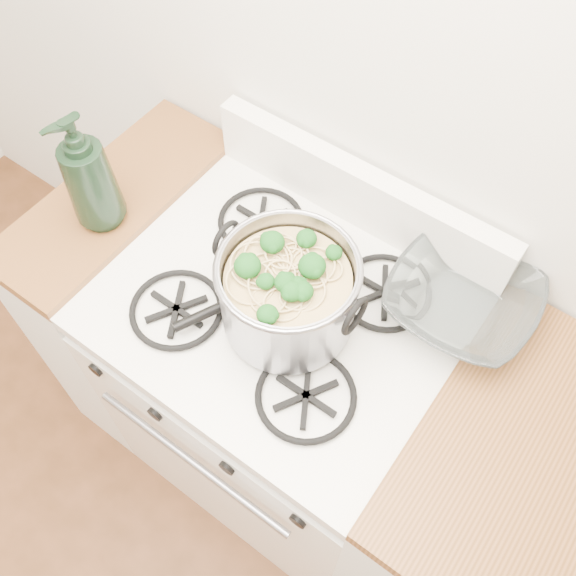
{
  "coord_description": "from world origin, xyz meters",
  "views": [
    {
      "loc": [
        0.44,
        0.68,
        2.09
      ],
      "look_at": [
        0.04,
        1.24,
        1.03
      ],
      "focal_mm": 40.0,
      "sensor_mm": 36.0,
      "label": 1
    }
  ],
  "objects_px": {
    "gas_range": "(282,391)",
    "glass_bowl": "(460,305)",
    "stock_pot": "(288,293)",
    "bottle": "(87,172)",
    "spatula": "(282,278)"
  },
  "relations": [
    {
      "from": "stock_pot",
      "to": "bottle",
      "type": "relative_size",
      "value": 1.04
    },
    {
      "from": "stock_pot",
      "to": "glass_bowl",
      "type": "bearing_deg",
      "value": 38.9
    },
    {
      "from": "glass_bowl",
      "to": "stock_pot",
      "type": "bearing_deg",
      "value": -141.1
    },
    {
      "from": "gas_range",
      "to": "glass_bowl",
      "type": "height_order",
      "value": "glass_bowl"
    },
    {
      "from": "gas_range",
      "to": "stock_pot",
      "type": "height_order",
      "value": "stock_pot"
    },
    {
      "from": "spatula",
      "to": "bottle",
      "type": "height_order",
      "value": "bottle"
    },
    {
      "from": "gas_range",
      "to": "stock_pot",
      "type": "relative_size",
      "value": 2.93
    },
    {
      "from": "gas_range",
      "to": "glass_bowl",
      "type": "relative_size",
      "value": 7.52
    },
    {
      "from": "stock_pot",
      "to": "bottle",
      "type": "bearing_deg",
      "value": -176.12
    },
    {
      "from": "gas_range",
      "to": "glass_bowl",
      "type": "bearing_deg",
      "value": 32.36
    },
    {
      "from": "glass_bowl",
      "to": "gas_range",
      "type": "bearing_deg",
      "value": -147.64
    },
    {
      "from": "glass_bowl",
      "to": "bottle",
      "type": "height_order",
      "value": "bottle"
    },
    {
      "from": "spatula",
      "to": "stock_pot",
      "type": "bearing_deg",
      "value": -20.43
    },
    {
      "from": "stock_pot",
      "to": "spatula",
      "type": "relative_size",
      "value": 1.02
    },
    {
      "from": "stock_pot",
      "to": "bottle",
      "type": "distance_m",
      "value": 0.51
    }
  ]
}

